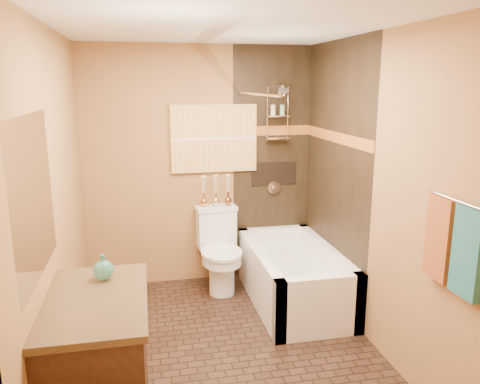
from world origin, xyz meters
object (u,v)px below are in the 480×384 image
object	(u,v)px
bathtub	(293,280)
vanity	(98,365)
toilet	(219,250)
sunset_painting	(214,139)

from	to	relation	value
bathtub	vanity	size ratio (longest dim) A/B	1.50
toilet	sunset_painting	bearing A→B (deg)	84.66
sunset_painting	vanity	distance (m)	2.65
bathtub	toilet	xyz separation A→B (m)	(-0.66, 0.45, 0.21)
sunset_painting	toilet	bearing A→B (deg)	-90.00
sunset_painting	vanity	size ratio (longest dim) A/B	0.90
toilet	vanity	bearing A→B (deg)	-124.91
sunset_painting	bathtub	size ratio (longest dim) A/B	0.60
bathtub	vanity	xyz separation A→B (m)	(-1.72, -1.43, 0.22)
vanity	toilet	bearing A→B (deg)	60.73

